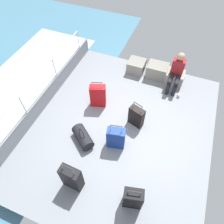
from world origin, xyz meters
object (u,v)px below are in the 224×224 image
Objects in this scene: suitcase_3 at (98,96)px; suitcase_0 at (116,138)px; cargo_crate_1 at (157,71)px; cargo_crate_2 at (175,77)px; suitcase_1 at (136,116)px; suitcase_2 at (72,178)px; suitcase_4 at (133,198)px; duffel_bag at (83,137)px; paper_cup at (179,95)px; passenger_seated at (176,71)px; cargo_crate_0 at (136,66)px.

suitcase_0 is at bearing -48.39° from suitcase_3.
cargo_crate_1 is 2.70m from suitcase_0.
suitcase_3 reaches higher than cargo_crate_2.
suitcase_2 is at bearing -110.41° from suitcase_1.
suitcase_4 is (-0.09, -3.74, 0.13)m from cargo_crate_2.
duffel_bag is at bearing -137.16° from suitcase_1.
duffel_bag is 6.71× the size of paper_cup.
suitcase_0 is at bearing -118.20° from paper_cup.
suitcase_3 is 8.30× the size of paper_cup.
cargo_crate_2 is 0.61× the size of suitcase_2.
suitcase_4 is (-0.09, -3.56, -0.24)m from passenger_seated.
cargo_crate_2 is (0.55, -0.06, -0.03)m from cargo_crate_1.
cargo_crate_0 is 0.60× the size of suitcase_2.
suitcase_4 is 7.23× the size of paper_cup.
paper_cup is at bearing -22.91° from cargo_crate_0.
suitcase_0 is 1.36m from suitcase_4.
cargo_crate_0 is at bearing 97.23° from suitcase_0.
suitcase_2 is (-0.48, -1.20, 0.06)m from suitcase_0.
suitcase_4 is 1.08× the size of duffel_bag.
paper_cup is (0.25, -0.55, -0.13)m from cargo_crate_2.
cargo_crate_2 is at bearing 71.89° from suitcase_0.
cargo_crate_1 is 3.06m from duffel_bag.
suitcase_3 is 1.20m from duffel_bag.
cargo_crate_1 is 0.71× the size of suitcase_2.
cargo_crate_1 is 1.02m from paper_cup.
passenger_seated is 1.18× the size of suitcase_2.
suitcase_1 is 1.39m from duffel_bag.
suitcase_3 is (-0.40, 2.20, -0.01)m from suitcase_2.
suitcase_3 is at bearing 100.39° from suitcase_2.
suitcase_1 is 1.14× the size of duffel_bag.
cargo_crate_0 is 3.89m from suitcase_2.
suitcase_1 is (-0.06, -1.92, 0.08)m from cargo_crate_1.
cargo_crate_2 is at bearing 114.60° from paper_cup.
cargo_crate_1 is at bearing 78.51° from suitcase_2.
cargo_crate_1 is at bearing 54.74° from suitcase_3.
suitcase_4 is (1.11, -3.80, 0.13)m from cargo_crate_0.
duffel_bag is 2.93m from paper_cup.
suitcase_2 is at bearing -101.49° from cargo_crate_1.
duffel_bag is (-1.53, 0.93, -0.16)m from suitcase_4.
paper_cup is (1.87, 2.25, -0.10)m from duffel_bag.
suitcase_1 is at bearing -91.78° from cargo_crate_1.
cargo_crate_1 is 0.55m from cargo_crate_2.
suitcase_3 reaches higher than suitcase_4.
duffel_bag is (-1.01, -0.94, -0.13)m from suitcase_1.
passenger_seated is at bearing 39.82° from suitcase_3.
duffel_bag is (0.12, -1.18, -0.19)m from suitcase_3.
cargo_crate_0 is at bearing 177.08° from cargo_crate_2.
cargo_crate_2 is at bearing -2.92° from cargo_crate_0.
duffel_bag is at bearing -110.57° from cargo_crate_1.
suitcase_0 reaches higher than cargo_crate_1.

